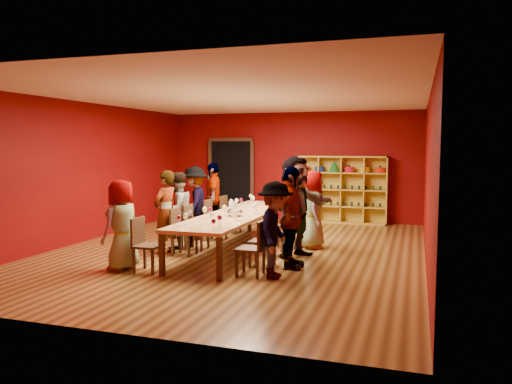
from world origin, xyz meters
TOP-DOWN VIEW (x-y plane):
  - room_shell at (0.00, 0.00)m, footprint 7.10×9.10m
  - tasting_table at (0.00, 0.00)m, footprint 1.10×4.50m
  - doorway at (-1.80, 4.43)m, footprint 1.40×0.17m
  - shelving_unit at (1.40, 4.32)m, footprint 2.40×0.40m
  - chair_person_left_0 at (-0.91, -2.00)m, footprint 0.42×0.42m
  - person_left_0 at (-1.32, -2.00)m, footprint 0.56×0.81m
  - chair_person_left_1 at (-0.91, -0.67)m, footprint 0.42×0.42m
  - person_left_1 at (-1.22, -0.67)m, footprint 0.52×0.65m
  - chair_person_left_2 at (-0.91, -0.11)m, footprint 0.42×0.42m
  - person_left_2 at (-1.26, -0.11)m, footprint 0.63×0.84m
  - chair_person_left_3 at (-0.91, 0.89)m, footprint 0.42×0.42m
  - person_left_3 at (-1.33, 0.89)m, footprint 0.67×1.12m
  - chair_person_left_4 at (-0.91, 1.82)m, footprint 0.42×0.42m
  - person_left_4 at (-1.28, 1.82)m, footprint 0.75×1.07m
  - chair_person_right_0 at (0.91, -1.70)m, footprint 0.42×0.42m
  - person_right_0 at (1.24, -1.70)m, footprint 0.50×1.01m
  - chair_person_right_1 at (0.91, -1.05)m, footprint 0.42×0.42m
  - person_right_1 at (1.33, -1.05)m, footprint 0.46×1.01m
  - chair_person_right_2 at (0.91, -0.18)m, footprint 0.42×0.42m
  - person_right_2 at (1.20, -0.18)m, footprint 1.17×1.80m
  - chair_person_right_3 at (0.91, 0.75)m, footprint 0.42×0.42m
  - person_right_3 at (1.33, 0.75)m, footprint 0.63×0.86m
  - wine_glass_0 at (-0.35, 1.84)m, footprint 0.08×0.08m
  - wine_glass_1 at (-0.37, -1.80)m, footprint 0.07×0.07m
  - wine_glass_2 at (0.27, -0.92)m, footprint 0.07×0.07m
  - wine_glass_3 at (0.32, -1.98)m, footprint 0.07×0.07m
  - wine_glass_4 at (0.35, 0.05)m, footprint 0.09×0.09m
  - wine_glass_5 at (0.34, -0.09)m, footprint 0.08×0.08m
  - wine_glass_6 at (-0.07, -0.55)m, footprint 0.09×0.09m
  - wine_glass_7 at (0.35, -0.95)m, footprint 0.09×0.09m
  - wine_glass_8 at (0.03, -1.38)m, footprint 0.08×0.08m
  - wine_glass_9 at (0.34, 0.91)m, footprint 0.09×0.09m
  - wine_glass_10 at (-0.14, 1.38)m, footprint 0.08×0.08m
  - wine_glass_11 at (0.36, 1.62)m, footprint 0.08×0.08m
  - wine_glass_12 at (0.32, 1.88)m, footprint 0.09×0.09m
  - wine_glass_13 at (0.31, -1.71)m, footprint 0.08×0.08m
  - wine_glass_14 at (-0.27, -0.77)m, footprint 0.08×0.08m
  - wine_glass_15 at (-0.32, -1.65)m, footprint 0.08×0.08m
  - wine_glass_16 at (0.30, 0.90)m, footprint 0.09×0.09m
  - wine_glass_17 at (-0.27, 0.93)m, footprint 0.08×0.08m
  - wine_glass_18 at (-0.31, -0.90)m, footprint 0.09×0.09m
  - wine_glass_19 at (-0.30, 0.74)m, footprint 0.08×0.08m
  - spittoon_bowl at (0.09, -0.41)m, footprint 0.31×0.31m
  - carafe_a at (-0.21, 0.19)m, footprint 0.11×0.11m
  - carafe_b at (0.14, -0.58)m, footprint 0.13×0.13m
  - wine_bottle at (0.06, 1.97)m, footprint 0.10×0.10m

SIDE VIEW (x-z plane):
  - chair_person_left_0 at x=-0.91m, z-range 0.05..0.94m
  - chair_person_left_1 at x=-0.91m, z-range 0.05..0.94m
  - chair_person_left_2 at x=-0.91m, z-range 0.05..0.94m
  - chair_person_left_3 at x=-0.91m, z-range 0.05..0.94m
  - chair_person_left_4 at x=-0.91m, z-range 0.05..0.94m
  - chair_person_right_0 at x=0.91m, z-range 0.05..0.94m
  - chair_person_right_1 at x=0.91m, z-range 0.05..0.94m
  - chair_person_right_2 at x=0.91m, z-range 0.05..0.94m
  - chair_person_right_3 at x=0.91m, z-range 0.05..0.94m
  - tasting_table at x=0.00m, z-range 0.32..1.07m
  - person_left_0 at x=-1.32m, z-range 0.00..1.50m
  - person_right_0 at x=1.24m, z-range 0.00..1.51m
  - person_left_2 at x=-1.26m, z-range 0.00..1.54m
  - person_right_3 at x=1.33m, z-range 0.00..1.57m
  - person_left_1 at x=-1.22m, z-range 0.00..1.60m
  - person_left_3 at x=-1.33m, z-range 0.00..1.62m
  - spittoon_bowl at x=0.09m, z-range 0.74..0.91m
  - person_left_4 at x=-1.28m, z-range 0.00..1.66m
  - person_right_1 at x=1.33m, z-range 0.00..1.72m
  - carafe_a at x=-0.21m, z-range 0.74..0.99m
  - carafe_b at x=0.14m, z-range 0.74..1.02m
  - wine_glass_1 at x=-0.37m, z-range 0.79..0.97m
  - wine_glass_3 at x=0.32m, z-range 0.79..0.97m
  - wine_glass_2 at x=0.27m, z-range 0.79..0.97m
  - wine_bottle at x=0.06m, z-range 0.71..1.06m
  - wine_glass_11 at x=0.36m, z-range 0.79..0.99m
  - wine_glass_0 at x=-0.35m, z-range 0.79..0.99m
  - wine_glass_17 at x=-0.27m, z-range 0.79..0.99m
  - wine_glass_8 at x=0.03m, z-range 0.79..0.99m
  - wine_glass_14 at x=-0.27m, z-range 0.80..1.00m
  - wine_glass_10 at x=-0.14m, z-range 0.80..1.00m
  - wine_glass_15 at x=-0.32m, z-range 0.80..1.00m
  - wine_glass_5 at x=0.34m, z-range 0.80..1.00m
  - wine_glass_13 at x=0.31m, z-range 0.80..1.00m
  - wine_glass_19 at x=-0.30m, z-range 0.80..1.00m
  - wine_glass_7 at x=0.35m, z-range 0.80..1.01m
  - wine_glass_12 at x=0.32m, z-range 0.80..1.01m
  - wine_glass_16 at x=0.30m, z-range 0.80..1.01m
  - wine_glass_6 at x=-0.07m, z-range 0.80..1.02m
  - wine_glass_9 at x=0.34m, z-range 0.80..1.02m
  - wine_glass_18 at x=-0.31m, z-range 0.80..1.02m
  - wine_glass_4 at x=0.35m, z-range 0.80..1.02m
  - person_right_2 at x=1.20m, z-range 0.00..1.88m
  - shelving_unit at x=1.40m, z-range 0.08..1.88m
  - doorway at x=-1.80m, z-range -0.03..2.27m
  - room_shell at x=0.00m, z-range -0.02..3.02m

